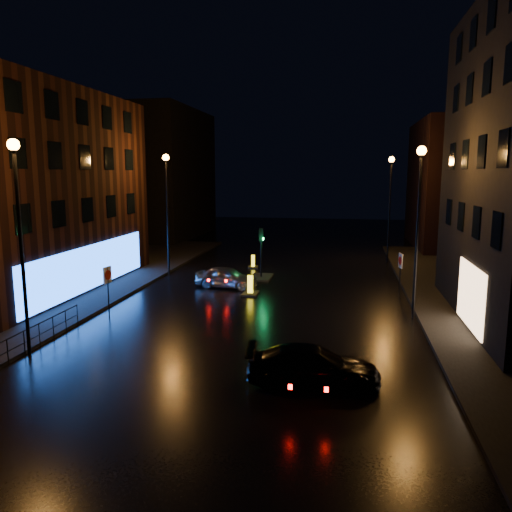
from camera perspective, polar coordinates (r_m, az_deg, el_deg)
The scene contains 17 objects.
ground at distance 20.69m, azimuth -2.63°, elevation -10.66°, with size 120.00×120.00×0.00m, color black.
pavement_left at distance 33.34m, azimuth -23.57°, elevation -3.52°, with size 12.00×44.00×0.15m, color black.
building_left at distance 33.47m, azimuth -26.40°, elevation 6.59°, with size 10.00×18.00×12.00m, color black.
building_far_left at distance 57.64m, azimuth -10.66°, elevation 9.21°, with size 8.00×16.00×14.00m, color black.
building_far_right at distance 52.05m, azimuth 22.16°, elevation 7.57°, with size 8.00×14.00×12.00m, color black.
street_lamp_lnear at distance 20.89m, azimuth -25.48°, elevation 4.28°, with size 0.44×0.44×8.37m.
street_lamp_lfar at distance 35.13m, azimuth -10.15°, elevation 6.80°, with size 0.44×0.44×8.37m.
street_lamp_rnear at distance 25.22m, azimuth 18.10°, elevation 5.47°, with size 0.44×0.44×8.37m.
street_lamp_rfar at distance 41.11m, azimuth 15.08°, elevation 6.99°, with size 0.44×0.44×8.37m.
traffic_signal at distance 34.05m, azimuth 0.59°, elevation -1.72°, with size 1.40×2.40×3.45m.
guard_railing at distance 22.68m, azimuth -23.55°, elevation -7.67°, with size 0.05×6.04×1.00m.
silver_hatchback at distance 31.34m, azimuth -3.38°, elevation -2.42°, with size 1.57×3.89×1.33m, color #A6A8AE.
dark_sedan at distance 17.41m, azimuth 6.57°, elevation -12.37°, with size 1.85×4.54×1.32m, color black.
bollard_near at distance 29.57m, azimuth -0.66°, elevation -3.95°, with size 0.88×1.32×1.14m.
bollard_far at distance 37.85m, azimuth -0.34°, elevation -1.03°, with size 0.89×1.21×0.97m.
road_sign_left at distance 25.90m, azimuth -16.60°, elevation -2.56°, with size 0.15×0.61×2.53m.
road_sign_right at distance 29.80m, azimuth 16.18°, elevation -0.93°, with size 0.18×0.62×2.57m.
Camera 1 is at (4.33, -18.94, 7.13)m, focal length 35.00 mm.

